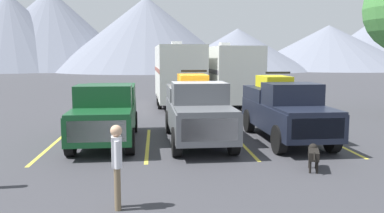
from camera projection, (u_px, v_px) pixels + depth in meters
The scene contains 13 objects.
ground_plane at pixel (193, 141), 14.89m from camera, with size 240.00×240.00×0.00m, color #38383D.
pickup_truck_a at pixel (106, 111), 14.63m from camera, with size 2.23×5.67×2.12m.
pickup_truck_b at pixel (197, 109), 14.64m from camera, with size 2.19×5.78×2.58m.
pickup_truck_c at pixel (284, 109), 14.91m from camera, with size 2.16×5.63×2.50m.
lot_stripe_a at pixel (51, 146), 14.04m from camera, with size 0.12×5.50×0.01m, color gold.
lot_stripe_b at pixel (148, 144), 14.33m from camera, with size 0.12×5.50×0.01m, color gold.
lot_stripe_c at pixel (240, 142), 14.63m from camera, with size 0.12×5.50×0.01m, color gold.
lot_stripe_d at pixel (329, 140), 14.93m from camera, with size 0.12×5.50×0.01m, color gold.
camper_trailer_a at pixel (178, 72), 24.56m from camera, with size 2.83×8.48×4.01m.
camper_trailer_b at pixel (228, 73), 24.69m from camera, with size 2.83×8.75×3.94m.
person_b at pixel (117, 161), 8.14m from camera, with size 0.24×0.38×1.74m.
dog at pixel (313, 154), 11.04m from camera, with size 0.51×0.98×0.67m.
mountain_ridge at pixel (135, 38), 89.70m from camera, with size 141.34×48.23×17.96m.
Camera 1 is at (-1.36, -14.55, 3.11)m, focal length 37.81 mm.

